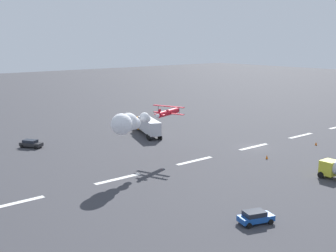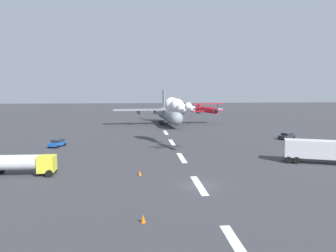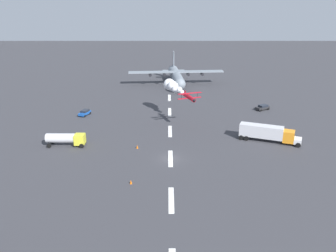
% 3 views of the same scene
% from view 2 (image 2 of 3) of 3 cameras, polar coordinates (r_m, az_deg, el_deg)
% --- Properties ---
extents(ground_plane, '(440.00, 440.00, 0.00)m').
position_cam_2_polar(ground_plane, '(40.85, 5.48, -10.36)').
color(ground_plane, '#38383D').
rests_on(ground_plane, ground).
extents(runway_stripe_3, '(8.00, 0.90, 0.01)m').
position_cam_2_polar(runway_stripe_3, '(26.51, 12.35, -20.29)').
color(runway_stripe_3, white).
rests_on(runway_stripe_3, ground).
extents(runway_stripe_4, '(8.00, 0.90, 0.01)m').
position_cam_2_polar(runway_stripe_4, '(40.84, 5.48, -10.35)').
color(runway_stripe_4, white).
rests_on(runway_stripe_4, ground).
extents(runway_stripe_5, '(8.00, 0.90, 0.01)m').
position_cam_2_polar(runway_stripe_5, '(56.02, 2.42, -5.62)').
color(runway_stripe_5, white).
rests_on(runway_stripe_5, ground).
extents(runway_stripe_6, '(8.00, 0.90, 0.01)m').
position_cam_2_polar(runway_stripe_6, '(71.50, 0.70, -2.91)').
color(runway_stripe_6, white).
rests_on(runway_stripe_6, ground).
extents(runway_stripe_7, '(8.00, 0.90, 0.01)m').
position_cam_2_polar(runway_stripe_7, '(87.13, -0.40, -1.17)').
color(runway_stripe_7, white).
rests_on(runway_stripe_7, ground).
extents(cargo_transport_plane, '(27.65, 36.07, 11.21)m').
position_cam_2_polar(cargo_transport_plane, '(104.65, 0.23, 2.02)').
color(cargo_transport_plane, gray).
rests_on(cargo_transport_plane, ground).
extents(stunt_biplane_red, '(18.33, 9.51, 3.23)m').
position_cam_2_polar(stunt_biplane_red, '(67.43, 1.88, 3.55)').
color(stunt_biplane_red, red).
extents(semi_truck_orange, '(7.57, 13.74, 3.70)m').
position_cam_2_polar(semi_truck_orange, '(56.99, 26.20, -3.94)').
color(semi_truck_orange, silver).
rests_on(semi_truck_orange, ground).
extents(fuel_tanker_truck, '(2.80, 8.52, 2.90)m').
position_cam_2_polar(fuel_tanker_truck, '(48.71, -24.02, -6.00)').
color(fuel_tanker_truck, yellow).
rests_on(fuel_tanker_truck, ground).
extents(followme_car_yellow, '(3.84, 4.68, 1.52)m').
position_cam_2_polar(followme_car_yellow, '(80.97, 20.26, -1.62)').
color(followme_car_yellow, '#262628').
rests_on(followme_car_yellow, ground).
extents(airport_staff_sedan, '(4.43, 3.03, 1.52)m').
position_cam_2_polar(airport_staff_sedan, '(69.99, -18.94, -2.82)').
color(airport_staff_sedan, '#194CA5').
rests_on(airport_staff_sedan, ground).
extents(traffic_cone_near, '(0.44, 0.44, 0.75)m').
position_cam_2_polar(traffic_cone_near, '(30.11, -4.43, -15.96)').
color(traffic_cone_near, orange).
rests_on(traffic_cone_near, ground).
extents(traffic_cone_far, '(0.44, 0.44, 0.75)m').
position_cam_2_polar(traffic_cone_far, '(45.09, -4.99, -8.21)').
color(traffic_cone_far, orange).
rests_on(traffic_cone_far, ground).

